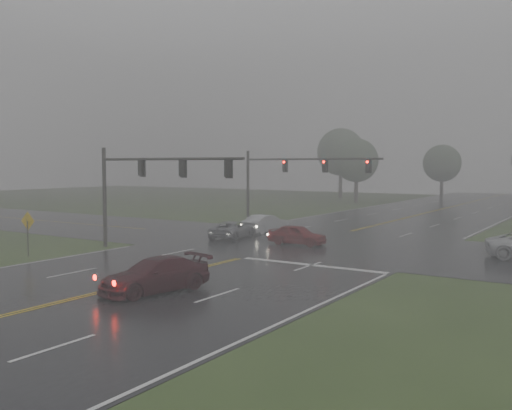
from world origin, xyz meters
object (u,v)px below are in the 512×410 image
Objects in this scene: signal_gantry_near at (142,178)px; sedan_maroon at (155,292)px; sedan_red at (297,245)px; car_grey at (233,238)px; sedan_silver at (266,233)px; signal_gantry_far at (287,173)px.

sedan_maroon is at bearing -43.51° from signal_gantry_near.
sedan_red reaches higher than car_grey.
sedan_maroon is 1.14× the size of sedan_silver.
car_grey is 0.40× the size of signal_gantry_near.
sedan_maroon reaches higher than sedan_red.
sedan_maroon is at bearing -72.29° from signal_gantry_far.
sedan_red is 0.91× the size of sedan_silver.
sedan_red is at bearing -56.47° from signal_gantry_far.
car_grey is 10.17m from signal_gantry_far.
car_grey is 0.35× the size of signal_gantry_far.
signal_gantry_far is at bearing 121.79° from sedan_maroon.
signal_gantry_near is at bearing 70.55° from car_grey.
signal_gantry_near is at bearing 90.09° from sedan_silver.
signal_gantry_far reaches higher than sedan_red.
car_grey is (-7.42, 16.16, 0.00)m from sedan_maroon.
signal_gantry_near is at bearing 134.79° from sedan_red.
sedan_red is 7.05m from sedan_silver.
sedan_silver is at bearing -104.10° from car_grey.
signal_gantry_near is (-1.25, -7.93, 4.55)m from car_grey.
signal_gantry_far is at bearing -72.43° from sedan_silver.
signal_gantry_far is at bearing 30.66° from sedan_red.
sedan_silver is at bearing -79.62° from signal_gantry_far.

